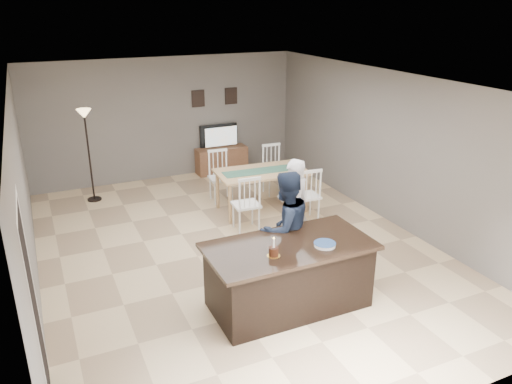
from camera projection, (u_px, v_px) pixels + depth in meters
name	position (u px, v px, depth m)	size (l,w,h in m)	color
floor	(236.00, 248.00, 8.20)	(8.00, 8.00, 0.00)	beige
room_shell	(235.00, 150.00, 7.60)	(8.00, 8.00, 8.00)	slate
kitchen_island	(289.00, 275.00, 6.51)	(2.15, 1.10, 0.90)	black
tv_console	(222.00, 160.00, 11.76)	(1.20, 0.40, 0.60)	brown
television	(220.00, 136.00, 11.62)	(0.91, 0.12, 0.53)	black
tv_screen_glow	(221.00, 137.00, 11.55)	(0.78, 0.78, 0.00)	orange
picture_frames	(215.00, 97.00, 11.40)	(1.10, 0.02, 0.38)	black
doorway	(32.00, 293.00, 4.63)	(0.00, 2.10, 2.65)	black
woman	(293.00, 209.00, 7.70)	(0.59, 0.38, 1.61)	silver
man	(285.00, 229.00, 6.95)	(0.81, 0.63, 1.67)	#1A243A
birthday_cake	(274.00, 251.00, 6.05)	(0.16, 0.16, 0.25)	gold
plate_stack	(325.00, 244.00, 6.31)	(0.28, 0.28, 0.04)	white
dining_table	(262.00, 178.00, 9.49)	(1.76, 2.01, 1.03)	tan
floor_lamp	(86.00, 130.00, 9.68)	(0.28, 0.28, 1.87)	black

